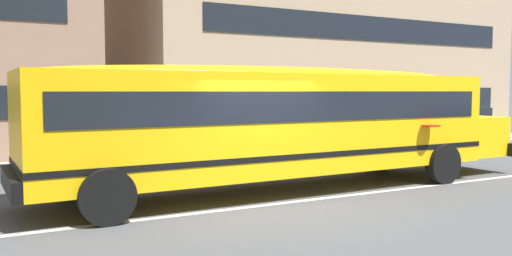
% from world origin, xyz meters
% --- Properties ---
extents(ground_plane, '(400.00, 400.00, 0.00)m').
position_xyz_m(ground_plane, '(0.00, 0.00, 0.00)').
color(ground_plane, '#4C4C4F').
extents(sidewalk_far, '(120.00, 3.00, 0.01)m').
position_xyz_m(sidewalk_far, '(0.00, 8.11, 0.01)').
color(sidewalk_far, gray).
rests_on(sidewalk_far, ground_plane).
extents(lane_centreline, '(110.00, 0.16, 0.01)m').
position_xyz_m(lane_centreline, '(0.00, 0.00, 0.00)').
color(lane_centreline, silver).
rests_on(lane_centreline, ground_plane).
extents(school_bus, '(12.77, 3.03, 2.84)m').
position_xyz_m(school_bus, '(1.30, 1.23, 1.69)').
color(school_bus, yellow).
rests_on(school_bus, ground_plane).
extents(parked_car_silver_by_hydrant, '(3.97, 2.02, 1.64)m').
position_xyz_m(parked_car_silver_by_hydrant, '(12.12, 5.56, 0.84)').
color(parked_car_silver_by_hydrant, '#B7BABF').
rests_on(parked_car_silver_by_hydrant, ground_plane).
extents(apartment_block_far_centre, '(19.57, 10.47, 13.30)m').
position_xyz_m(apartment_block_far_centre, '(11.01, 14.81, 6.65)').
color(apartment_block_far_centre, tan).
rests_on(apartment_block_far_centre, ground_plane).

